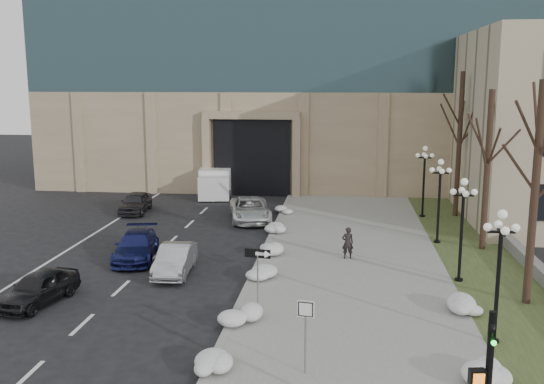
{
  "coord_description": "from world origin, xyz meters",
  "views": [
    {
      "loc": [
        3.0,
        -14.27,
        8.99
      ],
      "look_at": [
        -0.43,
        14.97,
        3.5
      ],
      "focal_mm": 40.0,
      "sensor_mm": 36.0,
      "label": 1
    }
  ],
  "objects_px": {
    "car_b": "(175,260)",
    "box_truck": "(216,181)",
    "one_way_sign": "(262,262)",
    "car_c": "(136,246)",
    "car_e": "(135,202)",
    "lamppost_a": "(499,259)",
    "lamppost_b": "(462,216)",
    "pedestrian": "(348,243)",
    "car_a": "(38,288)",
    "car_d": "(250,209)",
    "lamppost_d": "(424,172)",
    "lamppost_c": "(440,190)",
    "keep_sign": "(306,321)"
  },
  "relations": [
    {
      "from": "keep_sign",
      "to": "car_c",
      "type": "bearing_deg",
      "value": 139.08
    },
    {
      "from": "car_c",
      "to": "car_d",
      "type": "distance_m",
      "value": 10.16
    },
    {
      "from": "car_b",
      "to": "lamppost_d",
      "type": "height_order",
      "value": "lamppost_d"
    },
    {
      "from": "pedestrian",
      "to": "lamppost_a",
      "type": "bearing_deg",
      "value": 109.16
    },
    {
      "from": "keep_sign",
      "to": "lamppost_d",
      "type": "distance_m",
      "value": 23.43
    },
    {
      "from": "pedestrian",
      "to": "lamppost_b",
      "type": "xyz_separation_m",
      "value": [
        4.95,
        -2.8,
        2.15
      ]
    },
    {
      "from": "box_truck",
      "to": "lamppost_b",
      "type": "height_order",
      "value": "lamppost_b"
    },
    {
      "from": "car_d",
      "to": "car_c",
      "type": "bearing_deg",
      "value": -129.18
    },
    {
      "from": "car_b",
      "to": "one_way_sign",
      "type": "xyz_separation_m",
      "value": [
        4.8,
        -5.1,
        1.62
      ]
    },
    {
      "from": "lamppost_a",
      "to": "lamppost_b",
      "type": "xyz_separation_m",
      "value": [
        0.0,
        6.5,
        0.0
      ]
    },
    {
      "from": "car_b",
      "to": "car_e",
      "type": "relative_size",
      "value": 1.0
    },
    {
      "from": "lamppost_b",
      "to": "car_e",
      "type": "bearing_deg",
      "value": 147.3
    },
    {
      "from": "keep_sign",
      "to": "lamppost_b",
      "type": "relative_size",
      "value": 0.52
    },
    {
      "from": "lamppost_b",
      "to": "car_d",
      "type": "bearing_deg",
      "value": 135.45
    },
    {
      "from": "lamppost_c",
      "to": "car_c",
      "type": "bearing_deg",
      "value": -163.37
    },
    {
      "from": "lamppost_b",
      "to": "lamppost_a",
      "type": "bearing_deg",
      "value": -90.0
    },
    {
      "from": "car_a",
      "to": "one_way_sign",
      "type": "distance_m",
      "value": 9.42
    },
    {
      "from": "car_a",
      "to": "box_truck",
      "type": "height_order",
      "value": "box_truck"
    },
    {
      "from": "lamppost_a",
      "to": "lamppost_c",
      "type": "bearing_deg",
      "value": 90.0
    },
    {
      "from": "car_c",
      "to": "lamppost_d",
      "type": "height_order",
      "value": "lamppost_d"
    },
    {
      "from": "car_d",
      "to": "lamppost_c",
      "type": "distance_m",
      "value": 12.24
    },
    {
      "from": "car_d",
      "to": "lamppost_a",
      "type": "xyz_separation_m",
      "value": [
        11.15,
        -17.47,
        2.34
      ]
    },
    {
      "from": "car_c",
      "to": "car_e",
      "type": "bearing_deg",
      "value": 98.98
    },
    {
      "from": "car_e",
      "to": "keep_sign",
      "type": "xyz_separation_m",
      "value": [
        13.0,
        -21.92,
        1.1
      ]
    },
    {
      "from": "box_truck",
      "to": "car_d",
      "type": "bearing_deg",
      "value": -73.56
    },
    {
      "from": "lamppost_a",
      "to": "lamppost_b",
      "type": "relative_size",
      "value": 1.0
    },
    {
      "from": "car_c",
      "to": "pedestrian",
      "type": "bearing_deg",
      "value": -5.19
    },
    {
      "from": "car_b",
      "to": "car_c",
      "type": "relative_size",
      "value": 0.87
    },
    {
      "from": "car_b",
      "to": "car_e",
      "type": "distance_m",
      "value": 14.09
    },
    {
      "from": "lamppost_b",
      "to": "lamppost_c",
      "type": "xyz_separation_m",
      "value": [
        0.0,
        6.5,
        0.0
      ]
    },
    {
      "from": "pedestrian",
      "to": "one_way_sign",
      "type": "xyz_separation_m",
      "value": [
        -3.24,
        -8.12,
        1.37
      ]
    },
    {
      "from": "one_way_sign",
      "to": "lamppost_a",
      "type": "bearing_deg",
      "value": -0.03
    },
    {
      "from": "car_a",
      "to": "car_e",
      "type": "xyz_separation_m",
      "value": [
        -1.85,
        17.03,
        0.03
      ]
    },
    {
      "from": "pedestrian",
      "to": "keep_sign",
      "type": "relative_size",
      "value": 0.66
    },
    {
      "from": "car_b",
      "to": "box_truck",
      "type": "relative_size",
      "value": 0.58
    },
    {
      "from": "lamppost_b",
      "to": "lamppost_c",
      "type": "bearing_deg",
      "value": 90.0
    },
    {
      "from": "car_c",
      "to": "car_e",
      "type": "distance_m",
      "value": 11.18
    },
    {
      "from": "car_e",
      "to": "lamppost_b",
      "type": "relative_size",
      "value": 0.87
    },
    {
      "from": "car_e",
      "to": "lamppost_b",
      "type": "height_order",
      "value": "lamppost_b"
    },
    {
      "from": "car_a",
      "to": "pedestrian",
      "type": "relative_size",
      "value": 2.44
    },
    {
      "from": "one_way_sign",
      "to": "lamppost_d",
      "type": "xyz_separation_m",
      "value": [
        8.19,
        18.31,
        0.78
      ]
    },
    {
      "from": "car_a",
      "to": "lamppost_a",
      "type": "height_order",
      "value": "lamppost_a"
    },
    {
      "from": "car_b",
      "to": "car_c",
      "type": "bearing_deg",
      "value": 137.84
    },
    {
      "from": "car_e",
      "to": "lamppost_d",
      "type": "relative_size",
      "value": 0.87
    },
    {
      "from": "car_d",
      "to": "pedestrian",
      "type": "xyz_separation_m",
      "value": [
        6.2,
        -8.17,
        0.19
      ]
    },
    {
      "from": "car_a",
      "to": "car_e",
      "type": "height_order",
      "value": "car_e"
    },
    {
      "from": "car_e",
      "to": "lamppost_a",
      "type": "height_order",
      "value": "lamppost_a"
    },
    {
      "from": "car_c",
      "to": "car_d",
      "type": "xyz_separation_m",
      "value": [
        4.45,
        9.13,
        0.05
      ]
    },
    {
      "from": "keep_sign",
      "to": "lamppost_c",
      "type": "relative_size",
      "value": 0.52
    },
    {
      "from": "pedestrian",
      "to": "lamppost_d",
      "type": "bearing_deg",
      "value": -124.75
    }
  ]
}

